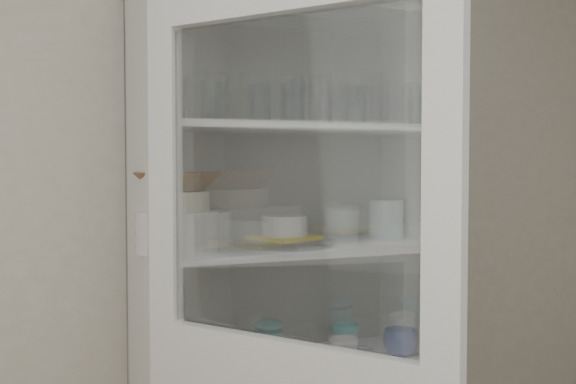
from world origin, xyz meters
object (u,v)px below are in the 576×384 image
object	(u,v)px
mug_blue	(401,342)
teal_jar	(268,342)
terracotta_bowl	(177,182)
goblet_0	(160,99)
plate_stack_back	(201,228)
mug_white	(344,352)
grey_bowl_stack	(386,219)
mug_teal	(346,337)
goblet_2	(350,104)
white_canister	(169,353)
glass_platter	(284,242)
measuring_cups	(233,371)
goblet_3	(364,104)
goblet_1	(296,99)
white_ramekin	(284,225)
plate_stack_front	(177,232)
yellow_trivet	(284,237)
pantry_cabinet	(281,335)
cream_bowl	(177,201)

from	to	relation	value
mug_blue	teal_jar	xyz separation A→B (m)	(-0.44, 0.14, 0.01)
terracotta_bowl	goblet_0	bearing A→B (deg)	97.16
plate_stack_back	mug_white	distance (m)	0.63
grey_bowl_stack	mug_teal	size ratio (longest dim) A/B	1.39
goblet_2	white_canister	world-z (taller)	goblet_2
mug_teal	mug_white	xyz separation A→B (m)	(-0.10, -0.18, 0.00)
mug_white	teal_jar	xyz separation A→B (m)	(-0.20, 0.17, 0.01)
glass_platter	measuring_cups	bearing A→B (deg)	-161.18
glass_platter	mug_blue	world-z (taller)	glass_platter
mug_teal	white_canister	size ratio (longest dim) A/B	0.87
glass_platter	mug_white	size ratio (longest dim) A/B	3.35
teal_jar	measuring_cups	xyz separation A→B (m)	(-0.17, -0.14, -0.04)
goblet_3	white_canister	size ratio (longest dim) A/B	1.52
goblet_1	goblet_2	size ratio (longest dim) A/B	1.10
white_ramekin	mug_teal	world-z (taller)	white_ramekin
grey_bowl_stack	white_ramekin	bearing A→B (deg)	-173.21
white_ramekin	white_canister	bearing A→B (deg)	169.64
plate_stack_front	glass_platter	xyz separation A→B (m)	(0.37, 0.04, -0.05)
grey_bowl_stack	white_canister	size ratio (longest dim) A/B	1.21
glass_platter	teal_jar	world-z (taller)	glass_platter
mug_blue	glass_platter	bearing A→B (deg)	-167.16
goblet_3	goblet_0	bearing A→B (deg)	-178.05
plate_stack_front	white_ramekin	world-z (taller)	plate_stack_front
plate_stack_front	teal_jar	bearing A→B (deg)	18.23
grey_bowl_stack	mug_blue	xyz separation A→B (m)	(-0.01, -0.11, -0.42)
plate_stack_front	plate_stack_back	size ratio (longest dim) A/B	1.26
white_canister	plate_stack_back	bearing A→B (deg)	21.49
goblet_2	grey_bowl_stack	size ratio (longest dim) A/B	1.22
yellow_trivet	white_canister	size ratio (longest dim) A/B	1.61
plate_stack_back	plate_stack_front	bearing A→B (deg)	-127.36
mug_white	goblet_3	bearing A→B (deg)	48.87
white_ramekin	mug_white	xyz separation A→B (m)	(0.17, -0.10, -0.42)
goblet_0	measuring_cups	bearing A→B (deg)	-42.86
pantry_cabinet	goblet_1	world-z (taller)	pantry_cabinet
yellow_trivet	grey_bowl_stack	world-z (taller)	grey_bowl_stack
goblet_2	glass_platter	bearing A→B (deg)	-156.35
cream_bowl	glass_platter	size ratio (longest dim) A/B	0.58
goblet_1	goblet_3	xyz separation A→B (m)	(0.29, 0.03, -0.01)
goblet_1	grey_bowl_stack	size ratio (longest dim) A/B	1.34
mug_teal	measuring_cups	bearing A→B (deg)	-174.81
yellow_trivet	goblet_0	bearing A→B (deg)	164.98
plate_stack_front	cream_bowl	distance (m)	0.09
goblet_2	teal_jar	distance (m)	0.90
goblet_0	mug_white	world-z (taller)	goblet_0
terracotta_bowl	measuring_cups	size ratio (longest dim) A/B	2.53
mug_teal	teal_jar	distance (m)	0.30
goblet_2	mug_white	distance (m)	0.88
goblet_3	white_canister	bearing A→B (deg)	-175.22
mug_blue	mug_teal	bearing A→B (deg)	155.14
mug_teal	yellow_trivet	bearing A→B (deg)	-175.67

